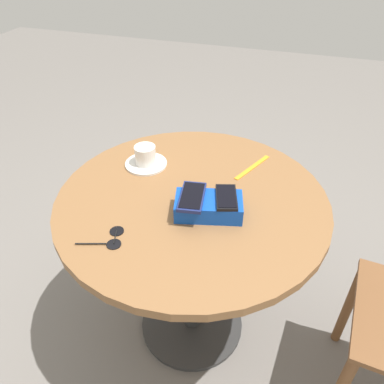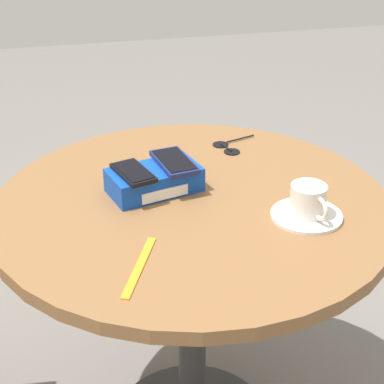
{
  "view_description": "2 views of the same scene",
  "coord_description": "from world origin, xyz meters",
  "px_view_note": "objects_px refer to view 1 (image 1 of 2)",
  "views": [
    {
      "loc": [
        -0.29,
        0.91,
        1.46
      ],
      "look_at": [
        0.0,
        0.0,
        0.73
      ],
      "focal_mm": 35.0,
      "sensor_mm": 36.0,
      "label": 1
    },
    {
      "loc": [
        -0.29,
        -1.21,
        1.4
      ],
      "look_at": [
        0.0,
        0.0,
        0.73
      ],
      "focal_mm": 60.0,
      "sensor_mm": 36.0,
      "label": 2
    }
  ],
  "objects_px": {
    "round_table": "(192,228)",
    "lanyard_strap": "(252,167)",
    "phone_navy": "(192,197)",
    "phone_black": "(226,197)",
    "saucer": "(146,164)",
    "sunglasses": "(113,238)",
    "phone_box": "(209,206)",
    "coffee_cup": "(145,154)"
  },
  "relations": [
    {
      "from": "round_table",
      "to": "lanyard_strap",
      "type": "relative_size",
      "value": 4.43
    },
    {
      "from": "phone_navy",
      "to": "lanyard_strap",
      "type": "height_order",
      "value": "phone_navy"
    },
    {
      "from": "round_table",
      "to": "phone_black",
      "type": "relative_size",
      "value": 6.67
    },
    {
      "from": "saucer",
      "to": "sunglasses",
      "type": "height_order",
      "value": "saucer"
    },
    {
      "from": "phone_box",
      "to": "saucer",
      "type": "relative_size",
      "value": 1.47
    },
    {
      "from": "saucer",
      "to": "coffee_cup",
      "type": "height_order",
      "value": "coffee_cup"
    },
    {
      "from": "phone_navy",
      "to": "coffee_cup",
      "type": "relative_size",
      "value": 1.44
    },
    {
      "from": "coffee_cup",
      "to": "lanyard_strap",
      "type": "relative_size",
      "value": 0.52
    },
    {
      "from": "saucer",
      "to": "lanyard_strap",
      "type": "distance_m",
      "value": 0.39
    },
    {
      "from": "phone_box",
      "to": "saucer",
      "type": "xyz_separation_m",
      "value": [
        0.29,
        -0.19,
        -0.02
      ]
    },
    {
      "from": "phone_black",
      "to": "coffee_cup",
      "type": "relative_size",
      "value": 1.28
    },
    {
      "from": "phone_black",
      "to": "coffee_cup",
      "type": "bearing_deg",
      "value": -27.4
    },
    {
      "from": "round_table",
      "to": "sunglasses",
      "type": "height_order",
      "value": "sunglasses"
    },
    {
      "from": "phone_box",
      "to": "phone_navy",
      "type": "relative_size",
      "value": 1.49
    },
    {
      "from": "coffee_cup",
      "to": "sunglasses",
      "type": "xyz_separation_m",
      "value": [
        -0.06,
        0.38,
        -0.04
      ]
    },
    {
      "from": "phone_black",
      "to": "phone_navy",
      "type": "bearing_deg",
      "value": 16.97
    },
    {
      "from": "phone_black",
      "to": "sunglasses",
      "type": "relative_size",
      "value": 1.07
    },
    {
      "from": "phone_black",
      "to": "saucer",
      "type": "relative_size",
      "value": 0.87
    },
    {
      "from": "phone_black",
      "to": "saucer",
      "type": "height_order",
      "value": "phone_black"
    },
    {
      "from": "phone_box",
      "to": "phone_black",
      "type": "distance_m",
      "value": 0.06
    },
    {
      "from": "phone_black",
      "to": "phone_navy",
      "type": "xyz_separation_m",
      "value": [
        0.1,
        0.03,
        0.0
      ]
    },
    {
      "from": "round_table",
      "to": "phone_navy",
      "type": "bearing_deg",
      "value": 107.79
    },
    {
      "from": "phone_black",
      "to": "sunglasses",
      "type": "xyz_separation_m",
      "value": [
        0.28,
        0.21,
        -0.06
      ]
    },
    {
      "from": "phone_black",
      "to": "coffee_cup",
      "type": "distance_m",
      "value": 0.38
    },
    {
      "from": "phone_navy",
      "to": "lanyard_strap",
      "type": "distance_m",
      "value": 0.34
    },
    {
      "from": "coffee_cup",
      "to": "sunglasses",
      "type": "relative_size",
      "value": 0.84
    },
    {
      "from": "phone_black",
      "to": "coffee_cup",
      "type": "height_order",
      "value": "coffee_cup"
    },
    {
      "from": "round_table",
      "to": "lanyard_strap",
      "type": "distance_m",
      "value": 0.31
    },
    {
      "from": "phone_black",
      "to": "coffee_cup",
      "type": "xyz_separation_m",
      "value": [
        0.34,
        -0.18,
        -0.02
      ]
    },
    {
      "from": "coffee_cup",
      "to": "lanyard_strap",
      "type": "height_order",
      "value": "coffee_cup"
    },
    {
      "from": "saucer",
      "to": "coffee_cup",
      "type": "relative_size",
      "value": 1.46
    },
    {
      "from": "lanyard_strap",
      "to": "coffee_cup",
      "type": "bearing_deg",
      "value": 14.5
    },
    {
      "from": "phone_box",
      "to": "lanyard_strap",
      "type": "bearing_deg",
      "value": -106.03
    },
    {
      "from": "phone_black",
      "to": "lanyard_strap",
      "type": "xyz_separation_m",
      "value": [
        -0.03,
        -0.27,
        -0.06
      ]
    },
    {
      "from": "coffee_cup",
      "to": "lanyard_strap",
      "type": "xyz_separation_m",
      "value": [
        -0.37,
        -0.1,
        -0.04
      ]
    },
    {
      "from": "phone_black",
      "to": "saucer",
      "type": "bearing_deg",
      "value": -27.15
    },
    {
      "from": "round_table",
      "to": "saucer",
      "type": "height_order",
      "value": "saucer"
    },
    {
      "from": "phone_box",
      "to": "phone_navy",
      "type": "xyz_separation_m",
      "value": [
        0.05,
        0.01,
        0.03
      ]
    },
    {
      "from": "phone_box",
      "to": "lanyard_strap",
      "type": "xyz_separation_m",
      "value": [
        -0.08,
        -0.29,
        -0.03
      ]
    },
    {
      "from": "coffee_cup",
      "to": "lanyard_strap",
      "type": "distance_m",
      "value": 0.39
    },
    {
      "from": "coffee_cup",
      "to": "sunglasses",
      "type": "distance_m",
      "value": 0.39
    },
    {
      "from": "saucer",
      "to": "sunglasses",
      "type": "xyz_separation_m",
      "value": [
        -0.06,
        0.38,
        -0.0
      ]
    }
  ]
}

